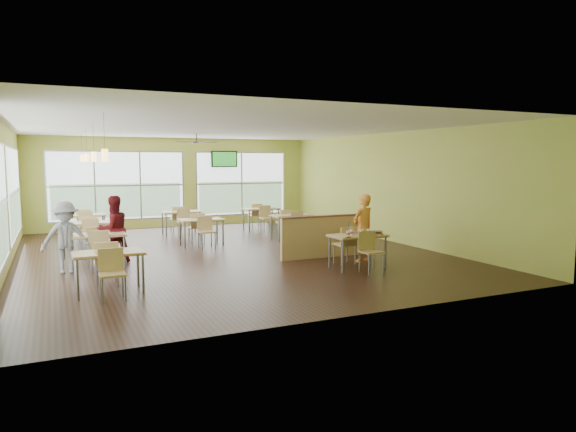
% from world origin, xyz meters
% --- Properties ---
extents(room, '(12.00, 12.04, 3.20)m').
position_xyz_m(room, '(0.00, 0.00, 1.60)').
color(room, black).
rests_on(room, ground).
extents(window_bays, '(9.24, 10.24, 2.38)m').
position_xyz_m(window_bays, '(-2.65, 3.08, 1.48)').
color(window_bays, white).
rests_on(window_bays, room).
extents(main_table, '(1.22, 1.52, 0.87)m').
position_xyz_m(main_table, '(2.00, -3.00, 0.63)').
color(main_table, tan).
rests_on(main_table, floor).
extents(half_wall_divider, '(2.40, 0.14, 1.04)m').
position_xyz_m(half_wall_divider, '(2.00, -1.55, 0.52)').
color(half_wall_divider, tan).
rests_on(half_wall_divider, floor).
extents(dining_tables, '(6.92, 8.72, 0.87)m').
position_xyz_m(dining_tables, '(-1.05, 1.71, 0.63)').
color(dining_tables, tan).
rests_on(dining_tables, floor).
extents(pendant_lights, '(0.11, 7.31, 0.86)m').
position_xyz_m(pendant_lights, '(-3.20, 0.68, 2.45)').
color(pendant_lights, '#2D2119').
rests_on(pendant_lights, ceiling).
extents(ceiling_fan, '(1.25, 1.25, 0.29)m').
position_xyz_m(ceiling_fan, '(-0.00, 3.00, 2.95)').
color(ceiling_fan, '#2D2119').
rests_on(ceiling_fan, ceiling).
extents(tv_backwall, '(1.00, 0.07, 0.60)m').
position_xyz_m(tv_backwall, '(1.80, 5.90, 2.45)').
color(tv_backwall, black).
rests_on(tv_backwall, wall_back).
extents(man_plaid, '(0.66, 0.51, 1.59)m').
position_xyz_m(man_plaid, '(2.52, -2.41, 0.80)').
color(man_plaid, '#FF5D1C').
rests_on(man_plaid, floor).
extents(patron_maroon, '(0.91, 0.81, 1.57)m').
position_xyz_m(patron_maroon, '(-2.81, -0.09, 0.78)').
color(patron_maroon, '#591015').
rests_on(patron_maroon, floor).
extents(patron_grey, '(0.98, 0.57, 1.52)m').
position_xyz_m(patron_grey, '(-3.85, -0.84, 0.76)').
color(patron_grey, slate).
rests_on(patron_grey, floor).
extents(cup_blue, '(0.09, 0.09, 0.33)m').
position_xyz_m(cup_blue, '(1.65, -3.18, 0.82)').
color(cup_blue, white).
rests_on(cup_blue, main_table).
extents(cup_yellow, '(0.10, 0.10, 0.36)m').
position_xyz_m(cup_yellow, '(1.79, -3.10, 0.82)').
color(cup_yellow, white).
rests_on(cup_yellow, main_table).
extents(cup_red_near, '(0.09, 0.09, 0.33)m').
position_xyz_m(cup_red_near, '(2.05, -3.09, 0.82)').
color(cup_red_near, white).
rests_on(cup_red_near, main_table).
extents(cup_red_far, '(0.09, 0.09, 0.31)m').
position_xyz_m(cup_red_far, '(2.24, -3.08, 0.81)').
color(cup_red_far, white).
rests_on(cup_red_far, main_table).
extents(food_basket, '(0.24, 0.24, 0.05)m').
position_xyz_m(food_basket, '(2.49, -3.05, 0.78)').
color(food_basket, black).
rests_on(food_basket, main_table).
extents(ketchup_cup, '(0.05, 0.05, 0.02)m').
position_xyz_m(ketchup_cup, '(2.47, -3.25, 0.76)').
color(ketchup_cup, maroon).
rests_on(ketchup_cup, main_table).
extents(wrapper_left, '(0.16, 0.15, 0.04)m').
position_xyz_m(wrapper_left, '(1.57, -3.30, 0.77)').
color(wrapper_left, '#946D47').
rests_on(wrapper_left, main_table).
extents(wrapper_mid, '(0.21, 0.20, 0.05)m').
position_xyz_m(wrapper_mid, '(2.10, -2.79, 0.77)').
color(wrapper_mid, '#946D47').
rests_on(wrapper_mid, main_table).
extents(wrapper_right, '(0.15, 0.14, 0.03)m').
position_xyz_m(wrapper_right, '(2.27, -3.26, 0.77)').
color(wrapper_right, '#946D47').
rests_on(wrapper_right, main_table).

